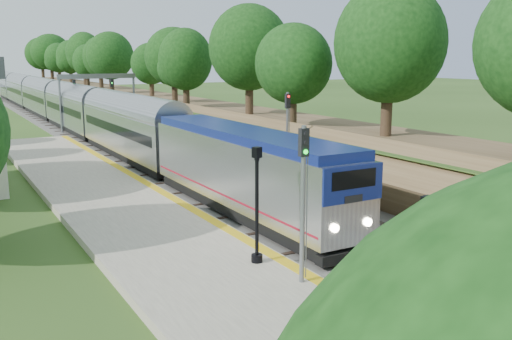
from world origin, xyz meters
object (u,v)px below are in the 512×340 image
train (58,106)px  signal_farside (287,127)px  signal_gantry (97,87)px  lamppost_mid (423,290)px  lamppost_far (257,212)px  signal_platform (303,188)px

train → signal_farside: signal_farside is taller
signal_gantry → lamppost_mid: signal_gantry is taller
lamppost_far → signal_farside: size_ratio=0.77×
signal_gantry → train: bearing=104.4°
signal_gantry → train: 10.28m
signal_gantry → train: signal_gantry is taller
train → signal_platform: signal_platform is taller
train → lamppost_mid: lamppost_mid is taller
lamppost_mid → train: bearing=87.0°
lamppost_mid → signal_platform: (0.35, 5.82, 1.40)m
train → lamppost_mid: bearing=-93.0°
signal_gantry → lamppost_mid: bearing=-96.2°
signal_farside → signal_platform: bearing=-121.1°
train → signal_farside: bearing=-81.6°
signal_platform → lamppost_far: bearing=98.8°
lamppost_far → signal_platform: bearing=-81.2°
lamppost_far → signal_platform: (0.38, -2.44, 1.36)m
lamppost_mid → signal_platform: size_ratio=0.80×
lamppost_far → signal_platform: size_ratio=0.81×
train → signal_gantry: bearing=-75.6°
lamppost_far → signal_farside: 15.85m
signal_platform → signal_farside: 17.62m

